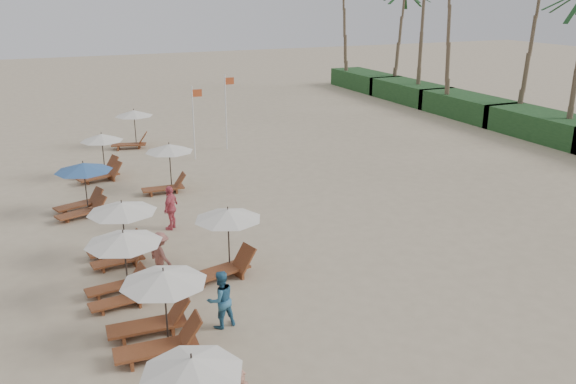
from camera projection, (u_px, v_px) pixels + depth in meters
name	position (u px, v px, depth m)	size (l,w,h in m)	color
ground	(362.00, 315.00, 17.36)	(160.00, 160.00, 0.00)	tan
shrub_hedge	(546.00, 126.00, 38.07)	(3.20, 53.00, 1.60)	#193D1C
lounger_station_1	(155.00, 311.00, 15.58)	(2.74, 2.29, 2.12)	brown
lounger_station_2	(120.00, 263.00, 17.85)	(2.47, 2.31, 2.18)	brown
lounger_station_3	(119.00, 228.00, 20.50)	(2.52, 2.39, 2.13)	brown
lounger_station_4	(80.00, 188.00, 24.89)	(2.65, 2.39, 2.22)	brown
lounger_station_5	(98.00, 158.00, 29.75)	(2.60, 2.49, 2.26)	brown
inland_station_0	(223.00, 240.00, 19.37)	(2.89, 2.24, 2.22)	brown
inland_station_1	(167.00, 163.00, 27.68)	(2.65, 2.24, 2.22)	brown
inland_station_2	(132.00, 125.00, 35.61)	(2.75, 2.24, 2.22)	brown
beachgoer_mid_a	(221.00, 299.00, 16.52)	(0.82, 0.64, 1.68)	teal
beachgoer_mid_b	(161.00, 256.00, 19.37)	(1.03, 0.59, 1.59)	#8E5248
beachgoer_far_a	(171.00, 208.00, 23.40)	(1.04, 0.43, 1.78)	#D35463
flag_pole_near	(194.00, 119.00, 32.84)	(0.60, 0.08, 4.09)	silver
flag_pole_far	(226.00, 108.00, 34.91)	(0.59, 0.08, 4.43)	silver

